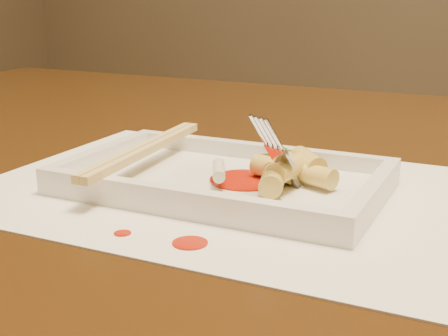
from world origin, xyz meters
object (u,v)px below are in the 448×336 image
at_px(table, 241,243).
at_px(chopstick_a, 140,149).
at_px(fork, 315,94).
at_px(placemat, 224,189).
at_px(plate_base, 224,184).

bearing_deg(table, chopstick_a, -110.13).
distance_m(chopstick_a, fork, 0.16).
height_order(table, fork, fork).
relative_size(table, placemat, 3.50).
height_order(placemat, chopstick_a, chopstick_a).
relative_size(table, plate_base, 5.38).
height_order(plate_base, fork, fork).
height_order(placemat, plate_base, plate_base).
distance_m(placemat, fork, 0.11).
xyz_separation_m(placemat, fork, (0.07, 0.02, 0.08)).
xyz_separation_m(plate_base, fork, (0.07, 0.02, 0.08)).
bearing_deg(fork, plate_base, -165.58).
relative_size(placemat, chopstick_a, 2.00).
bearing_deg(plate_base, chopstick_a, 180.00).
distance_m(table, plate_base, 0.17).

